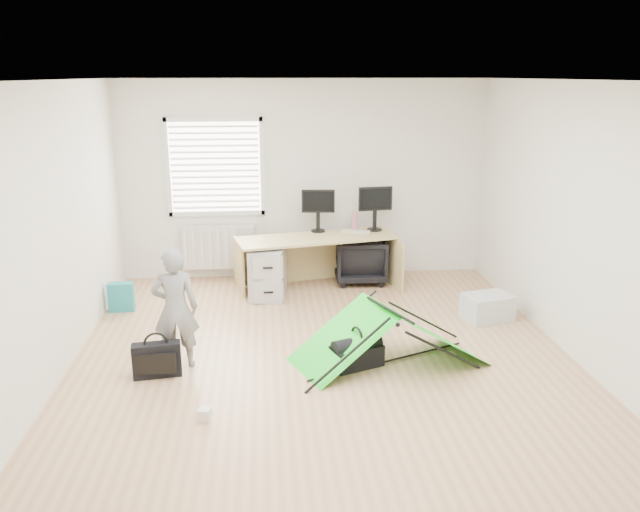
{
  "coord_description": "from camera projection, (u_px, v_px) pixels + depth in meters",
  "views": [
    {
      "loc": [
        -0.56,
        -5.73,
        2.75
      ],
      "look_at": [
        0.0,
        0.4,
        0.95
      ],
      "focal_mm": 35.0,
      "sensor_mm": 36.0,
      "label": 1
    }
  ],
  "objects": [
    {
      "name": "white_box",
      "position": [
        205.0,
        414.0,
        5.15
      ],
      "size": [
        0.12,
        0.12,
        0.1
      ],
      "primitive_type": "cube",
      "rotation": [
        0.0,
        0.0,
        -0.19
      ],
      "color": "silver",
      "rests_on": "ground"
    },
    {
      "name": "monitor_right",
      "position": [
        375.0,
        214.0,
        8.41
      ],
      "size": [
        0.47,
        0.16,
        0.44
      ],
      "primitive_type": "cube",
      "rotation": [
        0.0,
        0.0,
        0.12
      ],
      "color": "black",
      "rests_on": "desk"
    },
    {
      "name": "keyboard",
      "position": [
        356.0,
        231.0,
        8.37
      ],
      "size": [
        0.41,
        0.22,
        0.02
      ],
      "primitive_type": "cube",
      "rotation": [
        0.0,
        0.0,
        -0.24
      ],
      "color": "beige",
      "rests_on": "desk"
    },
    {
      "name": "back_wall",
      "position": [
        304.0,
        180.0,
        8.55
      ],
      "size": [
        5.0,
        0.02,
        2.7
      ],
      "primitive_type": "cube",
      "color": "silver",
      "rests_on": "ground"
    },
    {
      "name": "desk",
      "position": [
        317.0,
        263.0,
        8.23
      ],
      "size": [
        2.17,
        1.08,
        0.71
      ],
      "primitive_type": "cube",
      "rotation": [
        0.0,
        0.0,
        0.21
      ],
      "color": "tan",
      "rests_on": "ground"
    },
    {
      "name": "tote_bag",
      "position": [
        121.0,
        297.0,
        7.49
      ],
      "size": [
        0.3,
        0.15,
        0.35
      ],
      "primitive_type": "cube",
      "rotation": [
        0.0,
        0.0,
        0.05
      ],
      "color": "teal",
      "rests_on": "ground"
    },
    {
      "name": "thermos",
      "position": [
        355.0,
        221.0,
        8.42
      ],
      "size": [
        0.08,
        0.08,
        0.26
      ],
      "primitive_type": "cylinder",
      "rotation": [
        0.0,
        0.0,
        -0.03
      ],
      "color": "#A95E75",
      "rests_on": "desk"
    },
    {
      "name": "kite",
      "position": [
        389.0,
        336.0,
        6.11
      ],
      "size": [
        1.96,
        1.42,
        0.56
      ],
      "primitive_type": null,
      "rotation": [
        0.0,
        0.0,
        0.4
      ],
      "color": "#13CA1C",
      "rests_on": "ground"
    },
    {
      "name": "radiator",
      "position": [
        219.0,
        247.0,
        8.62
      ],
      "size": [
        1.0,
        0.12,
        0.6
      ],
      "primitive_type": "cube",
      "color": "silver",
      "rests_on": "back_wall"
    },
    {
      "name": "office_chair",
      "position": [
        360.0,
        259.0,
        8.52
      ],
      "size": [
        0.7,
        0.72,
        0.63
      ],
      "primitive_type": "imported",
      "rotation": [
        0.0,
        0.0,
        3.11
      ],
      "color": "black",
      "rests_on": "ground"
    },
    {
      "name": "filing_cabinet",
      "position": [
        268.0,
        273.0,
        7.91
      ],
      "size": [
        0.5,
        0.62,
        0.65
      ],
      "primitive_type": "cube",
      "rotation": [
        0.0,
        0.0,
        -0.16
      ],
      "color": "#B0B4B5",
      "rests_on": "ground"
    },
    {
      "name": "laptop_bag",
      "position": [
        157.0,
        360.0,
        5.86
      ],
      "size": [
        0.46,
        0.19,
        0.33
      ],
      "primitive_type": "cube",
      "rotation": [
        0.0,
        0.0,
        0.13
      ],
      "color": "black",
      "rests_on": "ground"
    },
    {
      "name": "monitor_left",
      "position": [
        318.0,
        216.0,
        8.35
      ],
      "size": [
        0.45,
        0.14,
        0.42
      ],
      "primitive_type": "cube",
      "rotation": [
        0.0,
        0.0,
        -0.09
      ],
      "color": "black",
      "rests_on": "desk"
    },
    {
      "name": "duffel_bag",
      "position": [
        357.0,
        356.0,
        6.08
      ],
      "size": [
        0.55,
        0.41,
        0.21
      ],
      "primitive_type": "cube",
      "rotation": [
        0.0,
        0.0,
        0.37
      ],
      "color": "black",
      "rests_on": "ground"
    },
    {
      "name": "ground",
      "position": [
        324.0,
        357.0,
        6.3
      ],
      "size": [
        5.5,
        5.5,
        0.0
      ],
      "primitive_type": "plane",
      "color": "tan",
      "rests_on": "ground"
    },
    {
      "name": "person",
      "position": [
        175.0,
        309.0,
        5.95
      ],
      "size": [
        0.45,
        0.31,
        1.19
      ],
      "primitive_type": "imported",
      "rotation": [
        0.0,
        0.0,
        3.21
      ],
      "color": "gray",
      "rests_on": "ground"
    },
    {
      "name": "window",
      "position": [
        215.0,
        167.0,
        8.35
      ],
      "size": [
        1.2,
        0.06,
        1.2
      ],
      "primitive_type": "cube",
      "color": "silver",
      "rests_on": "back_wall"
    },
    {
      "name": "storage_crate",
      "position": [
        487.0,
        307.0,
        7.23
      ],
      "size": [
        0.61,
        0.49,
        0.3
      ],
      "primitive_type": "cube",
      "rotation": [
        0.0,
        0.0,
        0.25
      ],
      "color": "#B6BCBF",
      "rests_on": "ground"
    }
  ]
}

